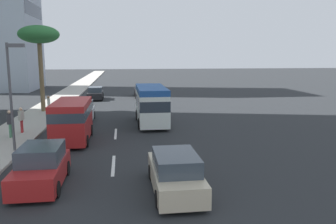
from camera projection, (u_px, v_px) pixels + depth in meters
ground_plane at (118, 106)px, 35.93m from camera, size 198.00×198.00×0.00m
sidewalk_right at (51, 107)px, 35.00m from camera, size 162.00×3.53×0.15m
lane_stripe_mid at (113, 165)px, 16.71m from camera, size 3.20×0.16×0.01m
lane_stripe_far at (116, 134)px, 23.41m from camera, size 3.20×0.16×0.01m
car_lead at (41, 167)px, 13.97m from camera, size 4.02×1.85×1.69m
van_second at (72, 118)px, 21.15m from camera, size 5.02×2.18×2.57m
car_third at (175, 173)px, 13.41m from camera, size 4.62×1.86×1.61m
car_fourth at (82, 112)px, 27.59m from camera, size 4.42×1.80×1.67m
car_fifth at (95, 94)px, 41.38m from camera, size 4.05×1.82×1.54m
car_sixth at (142, 91)px, 43.96m from camera, size 4.71×1.79×1.67m
minibus_seventh at (151, 104)px, 26.49m from camera, size 6.40×2.30×2.96m
pedestrian_near_lamp at (21, 119)px, 23.00m from camera, size 0.39×0.34×1.74m
pedestrian_mid_block at (49, 105)px, 29.45m from camera, size 0.34×0.26×1.75m
pedestrian_by_tree at (10, 122)px, 21.60m from camera, size 0.30×0.34×1.79m
palm_tree at (39, 36)px, 30.89m from camera, size 3.67×3.67×7.95m
street_lamp at (12, 84)px, 18.21m from camera, size 0.24×0.97×5.90m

